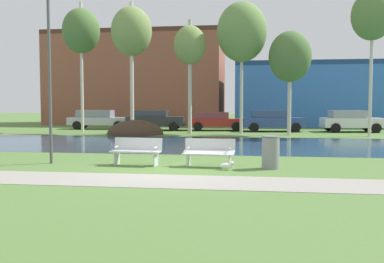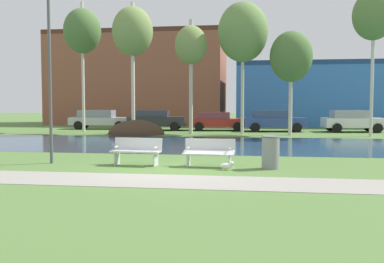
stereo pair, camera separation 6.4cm
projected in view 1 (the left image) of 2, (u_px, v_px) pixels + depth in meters
ground_plane at (204, 142)px, 22.76m from camera, size 120.00×120.00×0.00m
paved_path_strip at (152, 181)px, 11.26m from camera, size 60.00×1.95×0.01m
river_band at (201, 144)px, 21.37m from camera, size 80.00×8.99×0.01m
soil_mound at (135, 134)px, 27.87m from camera, size 3.58×3.32×1.85m
bench_left at (136, 151)px, 14.10m from camera, size 1.63×0.66×0.87m
bench_right at (209, 152)px, 13.77m from camera, size 1.63×0.66×0.87m
trash_bin at (271, 152)px, 13.33m from camera, size 0.56×0.56×1.00m
seagull at (227, 166)px, 13.08m from camera, size 0.46×0.17×0.27m
streetlamp at (49, 44)px, 14.29m from camera, size 0.32×0.32×5.96m
birch_far_left at (81, 31)px, 29.76m from camera, size 2.52×2.52×8.83m
birch_left at (131, 32)px, 28.56m from camera, size 2.66×2.66×8.54m
birch_center_left at (190, 46)px, 28.21m from camera, size 2.08×2.08×7.33m
birch_center at (242, 32)px, 27.96m from camera, size 3.18×3.18×8.42m
birch_center_right at (290, 57)px, 27.08m from camera, size 2.61×2.61×6.42m
birch_right at (372, 16)px, 25.78m from camera, size 2.43×2.43×9.15m
parked_van_nearest_silver at (99, 119)px, 33.72m from camera, size 4.83×2.21×1.45m
parked_sedan_second_dark at (155, 120)px, 32.30m from camera, size 4.29×2.33×1.46m
parked_hatch_third_red at (216, 120)px, 32.02m from camera, size 4.25×2.33×1.34m
parked_wagon_fourth_blue at (272, 120)px, 30.90m from camera, size 4.40×2.28×1.49m
parked_suv_fifth_white at (351, 121)px, 30.29m from camera, size 4.17×2.34×1.49m
building_brick_low at (139, 79)px, 42.27m from camera, size 16.11×7.98×8.55m
building_blue_store at (337, 95)px, 39.18m from camera, size 17.83×8.25×5.49m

